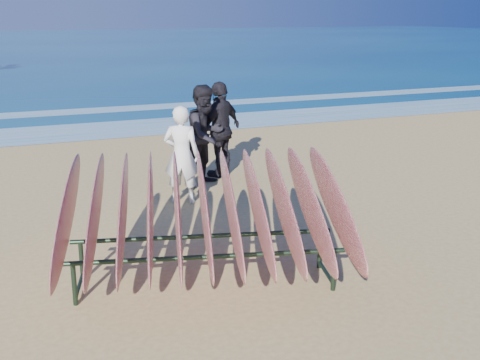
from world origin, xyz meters
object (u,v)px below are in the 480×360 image
Objects in this scene: surfboard_rack at (204,209)px; person_white at (182,155)px; person_dark_a at (205,135)px; person_dark_b at (221,129)px.

surfboard_rack is 3.29m from person_white.
person_white is 1.20m from person_dark_a.
surfboard_rack is at bearing 35.58° from person_dark_b.
person_white is at bearing -157.99° from person_dark_a.
person_dark_b is at bearing 82.34° from surfboard_rack.
person_white is at bearing 16.58° from person_dark_b.
person_dark_b is (1.91, 4.58, -0.02)m from surfboard_rack.
surfboard_rack is 2.01× the size of person_dark_b.
surfboard_rack is at bearing -138.34° from person_dark_a.
surfboard_rack is 2.25× the size of person_white.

